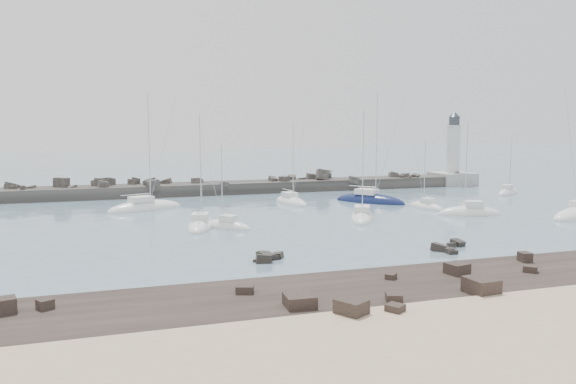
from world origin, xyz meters
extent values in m
plane|color=slate|center=(0.00, 0.00, 0.00)|extent=(400.00, 400.00, 0.00)
cube|color=tan|center=(0.00, -32.00, 0.00)|extent=(140.00, 14.00, 1.00)
cube|color=black|center=(0.00, -22.00, 0.00)|extent=(140.00, 12.00, 0.70)
cube|color=black|center=(3.24, -19.28, 0.54)|extent=(1.03, 1.03, 0.38)
cube|color=black|center=(14.22, -20.78, 0.59)|extent=(1.29, 1.29, 0.47)
cube|color=black|center=(16.13, -17.96, 0.73)|extent=(0.98, 1.10, 0.76)
cube|color=black|center=(7.20, -24.30, 0.87)|extent=(1.91, 2.11, 1.04)
cube|color=black|center=(-19.88, -18.87, 0.65)|extent=(1.14, 1.14, 0.60)
cube|color=black|center=(-22.05, -18.93, 0.80)|extent=(1.45, 1.44, 0.91)
cube|color=black|center=(-5.06, -23.13, 0.72)|extent=(1.93, 1.84, 0.74)
cube|color=black|center=(0.90, -24.06, 0.62)|extent=(1.26, 1.30, 0.53)
cube|color=black|center=(-0.11, -26.09, 0.63)|extent=(1.28, 1.30, 0.55)
cube|color=black|center=(-7.61, -19.34, 0.60)|extent=(1.40, 1.27, 0.49)
cube|color=black|center=(8.63, -19.52, 0.75)|extent=(1.77, 1.72, 0.80)
cube|color=black|center=(-2.75, -25.67, 0.84)|extent=(2.04, 2.16, 0.97)
cube|color=black|center=(-4.19, -9.94, -0.09)|extent=(1.09, 1.08, 0.72)
cube|color=black|center=(-3.86, -10.36, 0.06)|extent=(1.59, 1.47, 1.39)
cube|color=black|center=(-3.41, -9.45, 0.09)|extent=(1.45, 1.57, 1.18)
cube|color=black|center=(-2.27, -9.26, 0.06)|extent=(1.28, 1.15, 1.02)
cube|color=black|center=(-2.69, -9.61, 0.12)|extent=(0.85, 0.86, 0.54)
cube|color=black|center=(-3.65, -8.63, 0.29)|extent=(0.82, 0.81, 0.68)
cube|color=black|center=(12.97, -12.14, 0.27)|extent=(1.03, 1.07, 0.39)
cube|color=black|center=(12.91, -12.32, -0.09)|extent=(1.02, 1.16, 1.11)
cube|color=black|center=(12.59, -11.01, 0.26)|extent=(1.82, 1.76, 1.01)
cube|color=black|center=(15.38, -9.75, 0.05)|extent=(1.25, 1.47, 1.22)
cube|color=black|center=(14.42, -10.25, 0.24)|extent=(0.70, 0.82, 0.56)
cube|color=#302D2A|center=(-7.50, 38.00, 0.20)|extent=(115.00, 6.00, 3.20)
cube|color=#302D2A|center=(20.00, 37.57, 2.58)|extent=(2.64, 2.81, 2.50)
cube|color=#302D2A|center=(-12.11, 39.73, 1.96)|extent=(2.16, 2.31, 1.50)
cube|color=#302D2A|center=(2.06, 35.48, 1.65)|extent=(1.71, 1.60, 1.21)
cube|color=#302D2A|center=(-6.94, 39.38, 1.91)|extent=(2.25, 2.03, 1.59)
cube|color=#302D2A|center=(-29.75, 38.58, 1.96)|extent=(1.12, 1.27, 0.94)
cube|color=#302D2A|center=(14.99, 39.64, 1.93)|extent=(1.96, 2.23, 1.33)
cube|color=#302D2A|center=(35.72, 36.88, 1.70)|extent=(2.18, 2.14, 1.72)
cube|color=#302D2A|center=(12.72, 36.88, 2.02)|extent=(2.01, 2.04, 1.35)
cube|color=#302D2A|center=(-30.11, 39.13, 2.03)|extent=(2.28, 2.30, 1.74)
cube|color=#302D2A|center=(10.96, 37.69, 2.08)|extent=(1.44, 1.80, 1.28)
cube|color=#302D2A|center=(-16.31, 38.16, 1.51)|extent=(1.41, 1.53, 1.20)
cube|color=#302D2A|center=(-17.08, 38.56, 1.97)|extent=(2.87, 2.64, 2.31)
cube|color=#302D2A|center=(36.07, 35.91, 1.66)|extent=(1.48, 1.37, 1.25)
cube|color=#302D2A|center=(16.83, 39.25, 1.77)|extent=(1.44, 1.45, 0.72)
cube|color=#302D2A|center=(18.68, 39.63, 2.07)|extent=(2.07, 2.32, 1.48)
cube|color=#302D2A|center=(21.86, 40.46, 2.29)|extent=(2.74, 3.14, 2.04)
cube|color=#302D2A|center=(47.34, 39.47, 2.35)|extent=(2.13, 1.99, 2.00)
cube|color=#302D2A|center=(-9.69, 37.59, 2.04)|extent=(2.29, 2.53, 2.11)
cube|color=#302D2A|center=(35.95, 36.13, 2.00)|extent=(1.48, 1.40, 1.40)
cube|color=#302D2A|center=(38.30, 36.84, 1.79)|extent=(1.78, 1.91, 1.41)
cube|color=#302D2A|center=(34.32, 38.14, 1.89)|extent=(2.02, 2.16, 2.04)
cube|color=#302D2A|center=(-17.46, 38.85, 1.86)|extent=(2.68, 2.88, 2.47)
cube|color=#302D2A|center=(-11.84, 40.04, 2.12)|extent=(1.70, 1.55, 1.76)
cube|color=#302D2A|center=(-2.00, 38.31, 2.00)|extent=(2.26, 2.36, 1.49)
cube|color=#302D2A|center=(-16.07, 39.43, 2.27)|extent=(2.33, 2.62, 1.74)
cube|color=#302D2A|center=(47.11, 37.12, 2.10)|extent=(1.31, 1.20, 0.95)
cube|color=#302D2A|center=(-16.13, 39.38, 2.23)|extent=(1.58, 1.51, 1.33)
cube|color=#302D2A|center=(-22.31, 37.24, 1.48)|extent=(1.73, 1.37, 1.33)
cube|color=#302D2A|center=(-23.06, 39.15, 2.42)|extent=(2.55, 2.38, 1.73)
cube|color=#302D2A|center=(25.11, 35.47, 1.74)|extent=(2.45, 2.52, 1.62)
cube|color=#302D2A|center=(-21.73, 37.82, 1.48)|extent=(2.44, 2.32, 1.47)
cube|color=#302D2A|center=(-27.52, 38.73, 1.61)|extent=(1.91, 1.69, 1.25)
cube|color=#302D2A|center=(-28.30, 36.84, 2.04)|extent=(0.96, 1.02, 0.78)
cube|color=#302D2A|center=(-9.41, 35.58, 1.90)|extent=(2.45, 2.14, 2.00)
cube|color=#302D2A|center=(-16.86, 36.58, 2.05)|extent=(1.88, 1.79, 1.60)
cube|color=#969792|center=(47.00, 38.00, 0.80)|extent=(7.00, 7.00, 3.00)
cylinder|color=silver|center=(47.00, 38.00, 6.80)|extent=(2.50, 2.50, 9.00)
cylinder|color=silver|center=(47.00, 38.00, 11.23)|extent=(3.20, 3.20, 0.25)
cylinder|color=#343A3F|center=(47.00, 38.00, 12.10)|extent=(2.00, 2.00, 1.60)
cone|color=#343A3F|center=(47.00, 38.00, 13.40)|extent=(2.20, 2.20, 1.00)
ellipsoid|color=white|center=(-6.31, 7.45, 0.05)|extent=(5.01, 9.05, 2.16)
cube|color=white|center=(-6.43, 7.04, 1.30)|extent=(2.35, 2.81, 0.67)
cylinder|color=silver|center=(-6.11, 8.12, 6.80)|extent=(0.12, 0.12, 11.67)
cylinder|color=silver|center=(-6.60, 6.46, 1.93)|extent=(1.07, 3.35, 0.10)
ellipsoid|color=white|center=(-11.44, 22.74, 0.05)|extent=(11.08, 6.94, 2.51)
cube|color=white|center=(-11.93, 22.55, 1.49)|extent=(3.55, 3.08, 0.74)
cylinder|color=silver|center=(-10.65, 23.05, 8.28)|extent=(0.13, 0.13, 14.33)
cylinder|color=silver|center=(-12.63, 22.28, 2.18)|extent=(3.99, 1.65, 0.11)
ellipsoid|color=white|center=(-3.70, 6.02, 0.05)|extent=(5.76, 5.98, 1.82)
cube|color=white|center=(-3.48, 5.79, 1.14)|extent=(2.14, 2.17, 0.64)
cylinder|color=silver|center=(-4.05, 6.39, 5.10)|extent=(0.11, 0.11, 8.56)
cylinder|color=silver|center=(-3.18, 5.46, 1.73)|extent=(1.79, 1.92, 0.09)
ellipsoid|color=white|center=(9.26, 22.51, 0.05)|extent=(4.00, 8.50, 2.10)
cube|color=white|center=(9.19, 22.91, 1.28)|extent=(2.04, 2.55, 0.67)
cylinder|color=silver|center=(9.38, 21.87, 6.46)|extent=(0.12, 0.12, 11.03)
cylinder|color=silver|center=(9.08, 23.47, 1.91)|extent=(0.70, 3.23, 0.10)
ellipsoid|color=white|center=(13.27, 6.84, 0.05)|extent=(6.51, 9.31, 2.23)
cube|color=white|center=(13.07, 6.44, 1.35)|extent=(2.75, 3.07, 0.70)
cylinder|color=silver|center=(13.59, 7.49, 7.08)|extent=(0.12, 0.12, 12.17)
cylinder|color=silver|center=(12.79, 5.87, 1.99)|extent=(1.69, 3.27, 0.10)
ellipsoid|color=#101A45|center=(20.86, 20.16, 0.05)|extent=(9.55, 10.73, 2.62)
cube|color=white|center=(20.51, 20.59, 1.55)|extent=(3.66, 3.79, 0.78)
cylinder|color=silver|center=(21.41, 19.47, 8.60)|extent=(0.13, 0.13, 14.87)
cylinder|color=silver|center=(20.03, 21.19, 2.28)|extent=(2.84, 3.51, 0.11)
ellipsoid|color=white|center=(27.77, 5.62, 0.05)|extent=(8.39, 4.94, 2.26)
cube|color=white|center=(28.15, 5.49, 1.40)|extent=(2.65, 2.25, 0.79)
cylinder|color=silver|center=(27.16, 5.83, 6.42)|extent=(0.13, 0.13, 10.82)
cylinder|color=silver|center=(28.68, 5.31, 2.13)|extent=(3.07, 1.14, 0.11)
ellipsoid|color=white|center=(25.59, 12.39, 0.05)|extent=(2.94, 6.58, 1.77)
cube|color=white|center=(25.64, 12.08, 1.11)|extent=(1.54, 1.96, 0.61)
cylinder|color=silver|center=(25.51, 12.89, 5.09)|extent=(0.10, 0.10, 8.57)
cylinder|color=silver|center=(25.71, 11.64, 1.67)|extent=(0.49, 2.52, 0.09)
ellipsoid|color=white|center=(47.00, 22.05, 0.05)|extent=(6.89, 5.31, 2.01)
cube|color=white|center=(46.71, 21.88, 1.26)|extent=(2.33, 2.15, 0.72)
cylinder|color=silver|center=(47.46, 22.33, 5.48)|extent=(0.12, 0.12, 9.15)
cylinder|color=silver|center=(46.30, 21.63, 1.93)|extent=(2.37, 1.49, 0.10)
camera|label=1|loc=(-15.90, -54.64, 11.42)|focal=35.00mm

